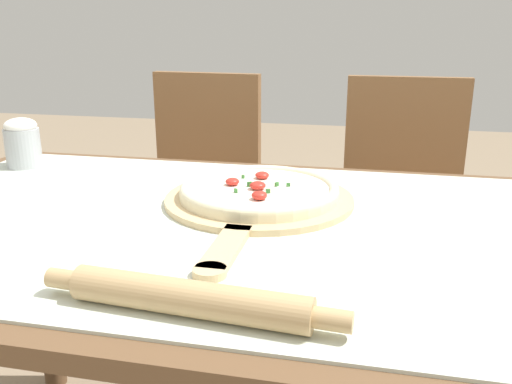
{
  "coord_description": "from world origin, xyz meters",
  "views": [
    {
      "loc": [
        0.23,
        -0.89,
        1.07
      ],
      "look_at": [
        0.02,
        0.08,
        0.76
      ],
      "focal_mm": 38.0,
      "sensor_mm": 36.0,
      "label": 1
    }
  ],
  "objects_px": {
    "rolling_pin": "(189,298)",
    "flour_cup": "(22,142)",
    "pizza": "(259,190)",
    "chair_left": "(199,187)",
    "pizza_peel": "(257,202)",
    "chair_right": "(401,200)"
  },
  "relations": [
    {
      "from": "rolling_pin",
      "to": "chair_right",
      "type": "bearing_deg",
      "value": 74.84
    },
    {
      "from": "pizza",
      "to": "flour_cup",
      "type": "xyz_separation_m",
      "value": [
        -0.63,
        0.15,
        0.04
      ]
    },
    {
      "from": "pizza_peel",
      "to": "rolling_pin",
      "type": "relative_size",
      "value": 1.39
    },
    {
      "from": "pizza_peel",
      "to": "flour_cup",
      "type": "bearing_deg",
      "value": 164.9
    },
    {
      "from": "rolling_pin",
      "to": "pizza",
      "type": "bearing_deg",
      "value": 90.91
    },
    {
      "from": "rolling_pin",
      "to": "flour_cup",
      "type": "xyz_separation_m",
      "value": [
        -0.63,
        0.6,
        0.04
      ]
    },
    {
      "from": "rolling_pin",
      "to": "chair_right",
      "type": "relative_size",
      "value": 0.44
    },
    {
      "from": "pizza_peel",
      "to": "rolling_pin",
      "type": "bearing_deg",
      "value": -89.06
    },
    {
      "from": "pizza",
      "to": "flour_cup",
      "type": "bearing_deg",
      "value": 166.49
    },
    {
      "from": "pizza",
      "to": "chair_right",
      "type": "distance_m",
      "value": 0.8
    },
    {
      "from": "pizza",
      "to": "chair_left",
      "type": "relative_size",
      "value": 0.35
    },
    {
      "from": "chair_left",
      "to": "flour_cup",
      "type": "height_order",
      "value": "chair_left"
    },
    {
      "from": "flour_cup",
      "to": "chair_left",
      "type": "bearing_deg",
      "value": 63.71
    },
    {
      "from": "chair_right",
      "to": "pizza",
      "type": "bearing_deg",
      "value": -114.15
    },
    {
      "from": "pizza_peel",
      "to": "chair_right",
      "type": "relative_size",
      "value": 0.61
    },
    {
      "from": "pizza",
      "to": "chair_left",
      "type": "bearing_deg",
      "value": 117.19
    },
    {
      "from": "pizza_peel",
      "to": "chair_left",
      "type": "xyz_separation_m",
      "value": [
        -0.36,
        0.71,
        -0.2
      ]
    },
    {
      "from": "pizza_peel",
      "to": "chair_left",
      "type": "bearing_deg",
      "value": 116.59
    },
    {
      "from": "flour_cup",
      "to": "pizza_peel",
      "type": "bearing_deg",
      "value": -15.1
    },
    {
      "from": "chair_right",
      "to": "flour_cup",
      "type": "height_order",
      "value": "chair_right"
    },
    {
      "from": "chair_left",
      "to": "flour_cup",
      "type": "relative_size",
      "value": 7.47
    },
    {
      "from": "pizza_peel",
      "to": "chair_right",
      "type": "xyz_separation_m",
      "value": [
        0.32,
        0.71,
        -0.2
      ]
    }
  ]
}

